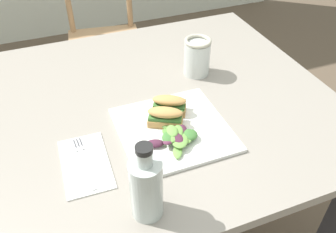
{
  "coord_description": "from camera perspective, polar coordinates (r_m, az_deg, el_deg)",
  "views": [
    {
      "loc": [
        -0.13,
        -0.91,
        1.4
      ],
      "look_at": [
        0.15,
        -0.2,
        0.76
      ],
      "focal_mm": 38.11,
      "sensor_mm": 36.0,
      "label": 1
    }
  ],
  "objects": [
    {
      "name": "ground_plane",
      "position": [
        1.68,
        -7.59,
        -17.49
      ],
      "size": [
        8.21,
        8.21,
        0.0
      ],
      "primitive_type": "plane",
      "color": "brown"
    },
    {
      "name": "dining_table",
      "position": [
        1.18,
        -2.29,
        -2.26
      ],
      "size": [
        1.1,
        0.97,
        0.74
      ],
      "color": "gray",
      "rests_on": "ground"
    },
    {
      "name": "chair_wooden_far",
      "position": [
        2.1,
        -10.11,
        12.06
      ],
      "size": [
        0.45,
        0.45,
        0.87
      ],
      "color": "tan",
      "rests_on": "ground"
    },
    {
      "name": "plate_lunch",
      "position": [
        0.98,
        0.85,
        -2.06
      ],
      "size": [
        0.29,
        0.29,
        0.01
      ],
      "primitive_type": "cube",
      "color": "white",
      "rests_on": "dining_table"
    },
    {
      "name": "sandwich_half_front",
      "position": [
        0.97,
        -0.44,
        -0.01
      ],
      "size": [
        0.11,
        0.09,
        0.06
      ],
      "color": "tan",
      "rests_on": "plate_lunch"
    },
    {
      "name": "sandwich_half_back",
      "position": [
        1.01,
        0.21,
        1.93
      ],
      "size": [
        0.11,
        0.09,
        0.06
      ],
      "color": "tan",
      "rests_on": "plate_lunch"
    },
    {
      "name": "salad_mixed_greens",
      "position": [
        0.93,
        1.06,
        -3.1
      ],
      "size": [
        0.15,
        0.16,
        0.03
      ],
      "color": "#6B9E47",
      "rests_on": "plate_lunch"
    },
    {
      "name": "napkin_folded",
      "position": [
        0.92,
        -13.06,
        -7.36
      ],
      "size": [
        0.12,
        0.21,
        0.0
      ],
      "primitive_type": "cube",
      "rotation": [
        0.0,
        0.0,
        -0.03
      ],
      "color": "white",
      "rests_on": "dining_table"
    },
    {
      "name": "fork_on_napkin",
      "position": [
        0.93,
        -13.36,
        -6.49
      ],
      "size": [
        0.03,
        0.19,
        0.0
      ],
      "color": "silver",
      "rests_on": "napkin_folded"
    },
    {
      "name": "bottle_cold_brew",
      "position": [
        0.75,
        -3.54,
        -11.73
      ],
      "size": [
        0.07,
        0.07,
        0.2
      ],
      "color": "black",
      "rests_on": "dining_table"
    },
    {
      "name": "mason_jar_iced_tea",
      "position": [
        1.2,
        4.64,
        9.25
      ],
      "size": [
        0.09,
        0.09,
        0.13
      ],
      "color": "#995623",
      "rests_on": "dining_table"
    }
  ]
}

